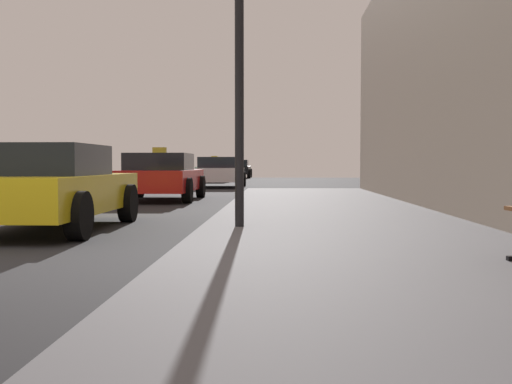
{
  "coord_description": "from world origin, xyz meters",
  "views": [
    {
      "loc": [
        3.05,
        -5.79,
        0.99
      ],
      "look_at": [
        2.81,
        0.93,
        0.69
      ],
      "focal_mm": 44.49,
      "sensor_mm": 36.0,
      "label": 1
    }
  ],
  "objects_px": {
    "car_yellow": "(48,187)",
    "car_red": "(161,176)",
    "car_green": "(215,170)",
    "car_white": "(220,172)",
    "car_black": "(237,169)"
  },
  "relations": [
    {
      "from": "car_red",
      "to": "car_black",
      "type": "bearing_deg",
      "value": 89.44
    },
    {
      "from": "car_green",
      "to": "car_black",
      "type": "relative_size",
      "value": 0.95
    },
    {
      "from": "car_yellow",
      "to": "car_green",
      "type": "bearing_deg",
      "value": 90.4
    },
    {
      "from": "car_yellow",
      "to": "car_black",
      "type": "distance_m",
      "value": 35.66
    },
    {
      "from": "car_red",
      "to": "car_green",
      "type": "distance_m",
      "value": 18.72
    },
    {
      "from": "car_white",
      "to": "car_green",
      "type": "bearing_deg",
      "value": 97.07
    },
    {
      "from": "car_green",
      "to": "car_yellow",
      "type": "bearing_deg",
      "value": -89.6
    },
    {
      "from": "car_green",
      "to": "car_black",
      "type": "distance_m",
      "value": 9.18
    },
    {
      "from": "car_red",
      "to": "car_yellow",
      "type": "bearing_deg",
      "value": -91.7
    },
    {
      "from": "car_white",
      "to": "car_black",
      "type": "relative_size",
      "value": 1.02
    },
    {
      "from": "car_yellow",
      "to": "car_red",
      "type": "distance_m",
      "value": 7.79
    },
    {
      "from": "car_white",
      "to": "car_black",
      "type": "xyz_separation_m",
      "value": [
        -0.44,
        18.25,
        -0.0
      ]
    },
    {
      "from": "car_yellow",
      "to": "car_white",
      "type": "distance_m",
      "value": 17.43
    },
    {
      "from": "car_yellow",
      "to": "car_green",
      "type": "relative_size",
      "value": 1.0
    },
    {
      "from": "car_yellow",
      "to": "car_green",
      "type": "height_order",
      "value": "car_green"
    }
  ]
}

